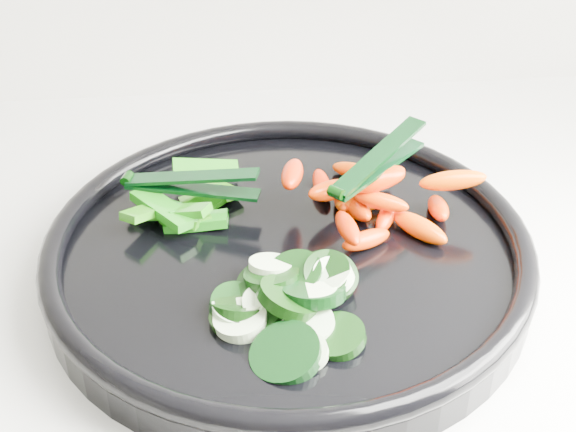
{
  "coord_description": "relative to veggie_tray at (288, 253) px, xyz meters",
  "views": [
    {
      "loc": [
        0.55,
        1.18,
        1.33
      ],
      "look_at": [
        0.6,
        1.67,
        0.99
      ],
      "focal_mm": 50.0,
      "sensor_mm": 36.0,
      "label": 1
    }
  ],
  "objects": [
    {
      "name": "veggie_tray",
      "position": [
        0.0,
        0.0,
        0.0
      ],
      "size": [
        0.5,
        0.5,
        0.04
      ],
      "color": "black",
      "rests_on": "counter"
    },
    {
      "name": "carrot_pile",
      "position": [
        0.07,
        0.04,
        0.02
      ],
      "size": [
        0.17,
        0.15,
        0.05
      ],
      "color": "#FD2700",
      "rests_on": "veggie_tray"
    },
    {
      "name": "tong_carrot",
      "position": [
        0.07,
        0.04,
        0.05
      ],
      "size": [
        0.09,
        0.09,
        0.02
      ],
      "color": "black",
      "rests_on": "carrot_pile"
    },
    {
      "name": "pepper_pile",
      "position": [
        -0.08,
        0.06,
        0.01
      ],
      "size": [
        0.1,
        0.1,
        0.04
      ],
      "color": "#1E6509",
      "rests_on": "veggie_tray"
    },
    {
      "name": "cucumber_pile",
      "position": [
        -0.01,
        -0.07,
        0.01
      ],
      "size": [
        0.12,
        0.13,
        0.04
      ],
      "color": "black",
      "rests_on": "veggie_tray"
    },
    {
      "name": "tong_pepper",
      "position": [
        -0.08,
        0.06,
        0.03
      ],
      "size": [
        0.11,
        0.04,
        0.02
      ],
      "color": "black",
      "rests_on": "pepper_pile"
    }
  ]
}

